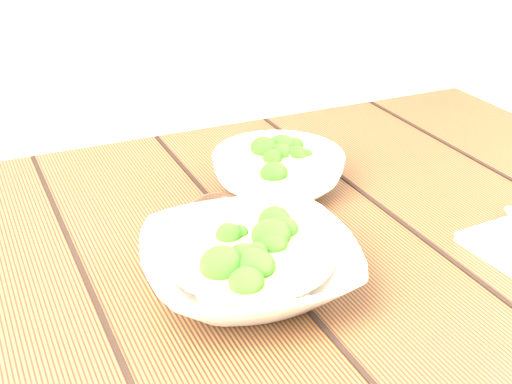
# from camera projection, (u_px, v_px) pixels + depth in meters

# --- Properties ---
(table) EXTENTS (1.20, 0.80, 0.75)m
(table) POSITION_uv_depth(u_px,v_px,m) (269.00, 325.00, 0.92)
(table) COLOR #37220F
(table) RESTS_ON ground
(soup_bowl_front) EXTENTS (0.27, 0.27, 0.07)m
(soup_bowl_front) POSITION_uv_depth(u_px,v_px,m) (249.00, 265.00, 0.77)
(soup_bowl_front) COLOR white
(soup_bowl_front) RESTS_ON table
(soup_bowl_back) EXTENTS (0.23, 0.23, 0.07)m
(soup_bowl_back) POSITION_uv_depth(u_px,v_px,m) (278.00, 172.00, 0.99)
(soup_bowl_back) COLOR white
(soup_bowl_back) RESTS_ON table
(trivet) EXTENTS (0.10, 0.10, 0.02)m
(trivet) POSITION_uv_depth(u_px,v_px,m) (222.00, 214.00, 0.92)
(trivet) COLOR black
(trivet) RESTS_ON table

